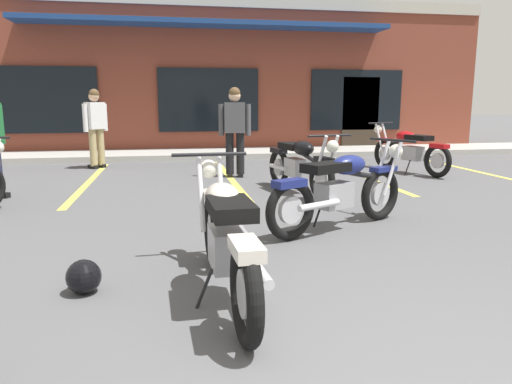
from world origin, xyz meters
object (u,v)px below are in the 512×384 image
motorcycle_blue_standard (341,189)px  person_in_shorts_foreground (96,124)px  person_in_black_shirt (235,127)px  helmet_on_pavement (84,277)px  motorcycle_silver_naked (409,150)px  motorcycle_foreground_classic (226,236)px  motorcycle_green_cafe_racer (299,164)px

motorcycle_blue_standard → person_in_shorts_foreground: bearing=120.8°
motorcycle_blue_standard → person_in_black_shirt: size_ratio=1.16×
motorcycle_blue_standard → helmet_on_pavement: bearing=-150.6°
motorcycle_silver_naked → person_in_shorts_foreground: 6.53m
person_in_black_shirt → person_in_shorts_foreground: bearing=147.3°
motorcycle_blue_standard → motorcycle_foreground_classic: bearing=-131.8°
motorcycle_blue_standard → motorcycle_green_cafe_racer: bearing=87.2°
motorcycle_silver_naked → motorcycle_green_cafe_racer: same height
motorcycle_silver_naked → person_in_shorts_foreground: person_in_shorts_foreground is taller
motorcycle_silver_naked → helmet_on_pavement: (-5.41, -5.32, -0.33)m
person_in_black_shirt → motorcycle_green_cafe_racer: bearing=-67.3°
motorcycle_foreground_classic → motorcycle_green_cafe_racer: 4.11m
person_in_black_shirt → helmet_on_pavement: size_ratio=6.44×
motorcycle_green_cafe_racer → helmet_on_pavement: 4.43m
motorcycle_silver_naked → helmet_on_pavement: size_ratio=7.92×
motorcycle_silver_naked → motorcycle_green_cafe_racer: bearing=-147.4°
person_in_black_shirt → motorcycle_silver_naked: bearing=-0.5°
motorcycle_foreground_classic → motorcycle_green_cafe_racer: size_ratio=1.01×
person_in_shorts_foreground → motorcycle_blue_standard: bearing=-59.2°
motorcycle_green_cafe_racer → person_in_black_shirt: 2.02m
person_in_black_shirt → helmet_on_pavement: 5.73m
motorcycle_silver_naked → motorcycle_foreground_classic: bearing=-128.1°
motorcycle_foreground_classic → person_in_black_shirt: bearing=81.5°
motorcycle_green_cafe_racer → motorcycle_blue_standard: bearing=-92.8°
motorcycle_blue_standard → motorcycle_silver_naked: bearing=53.6°
motorcycle_silver_naked → motorcycle_blue_standard: 4.84m
motorcycle_green_cafe_racer → person_in_shorts_foreground: (-3.49, 3.56, 0.49)m
motorcycle_green_cafe_racer → helmet_on_pavement: size_ratio=8.03×
motorcycle_silver_naked → person_in_shorts_foreground: bearing=164.1°
motorcycle_green_cafe_racer → motorcycle_foreground_classic: bearing=-112.8°
motorcycle_silver_naked → person_in_shorts_foreground: (-6.26, 1.78, 0.49)m
helmet_on_pavement → motorcycle_green_cafe_racer: bearing=53.4°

